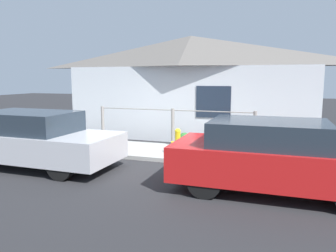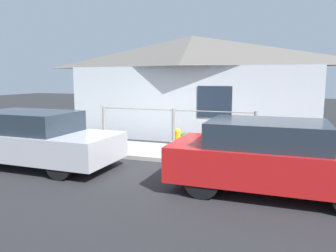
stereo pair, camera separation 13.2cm
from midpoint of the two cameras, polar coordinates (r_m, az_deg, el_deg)
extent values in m
plane|color=#262628|center=(8.47, -3.17, -6.21)|extent=(60.00, 60.00, 0.00)
cube|color=#9E9E99|center=(9.29, -1.05, -4.55)|extent=(24.00, 1.83, 0.11)
cube|color=silver|center=(10.74, 2.12, 3.69)|extent=(8.36, 0.12, 2.51)
cube|color=#1E2838|center=(10.41, 7.54, 4.17)|extent=(1.10, 0.04, 1.00)
pyramid|color=#605B56|center=(11.74, 3.67, 12.83)|extent=(8.76, 2.20, 1.07)
cylinder|color=gray|center=(10.87, -11.63, 0.46)|extent=(0.10, 0.10, 1.12)
cylinder|color=gray|center=(9.88, 0.46, -0.15)|extent=(0.10, 0.10, 1.12)
cylinder|color=gray|center=(9.41, 14.46, -0.85)|extent=(0.10, 0.10, 1.12)
cylinder|color=gray|center=(9.82, 0.46, 2.78)|extent=(4.80, 0.03, 0.03)
cube|color=#B7B7BC|center=(8.58, -22.63, -2.99)|extent=(4.19, 1.71, 0.61)
cube|color=#232D38|center=(8.61, -23.66, 0.69)|extent=(2.31, 1.49, 0.49)
cylinder|color=black|center=(8.41, -12.67, -4.35)|extent=(0.62, 0.21, 0.62)
cylinder|color=black|center=(7.28, -18.69, -6.59)|extent=(0.62, 0.21, 0.62)
cylinder|color=black|center=(10.01, -25.33, -2.93)|extent=(0.62, 0.21, 0.62)
cube|color=red|center=(6.46, 17.76, -6.06)|extent=(3.85, 1.76, 0.65)
cube|color=#232D38|center=(6.36, 16.60, -1.14)|extent=(2.12, 1.55, 0.45)
cylinder|color=black|center=(7.37, 8.45, -5.97)|extent=(0.64, 0.20, 0.64)
cylinder|color=black|center=(5.94, 5.75, -9.46)|extent=(0.64, 0.20, 0.64)
cylinder|color=yellow|center=(8.64, 1.26, -3.12)|extent=(0.15, 0.15, 0.60)
sphere|color=yellow|center=(8.58, 1.27, -0.94)|extent=(0.15, 0.15, 0.15)
cylinder|color=yellow|center=(8.67, 0.59, -2.88)|extent=(0.13, 0.07, 0.07)
cylinder|color=yellow|center=(8.60, 1.94, -2.97)|extent=(0.13, 0.07, 0.07)
cylinder|color=#9E5638|center=(9.32, 2.47, -3.56)|extent=(0.26, 0.26, 0.20)
sphere|color=#2D6B2D|center=(9.27, 2.48, -2.19)|extent=(0.34, 0.34, 0.34)
camera|label=1|loc=(0.07, -90.45, -0.07)|focal=35.00mm
camera|label=2|loc=(0.07, 89.55, 0.07)|focal=35.00mm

